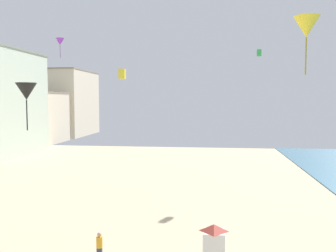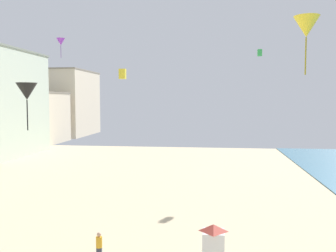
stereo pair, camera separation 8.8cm
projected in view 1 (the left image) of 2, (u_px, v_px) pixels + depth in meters
boardwalk_hotel_far at (33, 118)px, 74.59m from camera, size 10.51×13.15×10.40m
boardwalk_hotel_distant at (67, 103)px, 91.90m from camera, size 11.09×18.57×16.07m
kite_flyer at (99, 245)px, 20.03m from camera, size 0.34×0.34×1.64m
lifeguard_stand at (214, 238)px, 18.66m from camera, size 1.10×1.10×2.55m
kite_purple_delta at (60, 42)px, 46.09m from camera, size 1.07×1.07×2.43m
kite_yellow_delta at (307, 27)px, 19.11m from camera, size 1.33×1.33×3.02m
kite_black_delta at (26, 91)px, 30.22m from camera, size 1.73×1.73×3.93m
kite_green_box at (259, 53)px, 43.30m from camera, size 0.50×0.50×0.79m
kite_yellow_box at (122, 74)px, 35.75m from camera, size 0.61×0.61×0.97m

